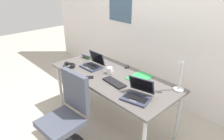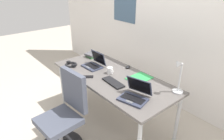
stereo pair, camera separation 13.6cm
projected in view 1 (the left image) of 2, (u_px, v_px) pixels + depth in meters
ground_plane at (112, 120)px, 2.98m from camera, size 12.00×12.00×0.00m
wall_back at (164, 21)px, 3.10m from camera, size 6.00×0.13×2.60m
desk at (112, 79)px, 2.68m from camera, size 1.80×0.80×0.74m
desk_lamp at (179, 76)px, 2.21m from camera, size 0.12×0.18×0.40m
laptop_near_mouse at (93, 64)px, 2.89m from camera, size 0.29×0.26×0.21m
laptop_far_corner at (138, 94)px, 2.16m from camera, size 0.35×0.34×0.21m
external_keyboard at (114, 82)px, 2.47m from camera, size 0.34×0.15×0.02m
computer_mouse at (127, 66)px, 2.88m from camera, size 0.09×0.11×0.03m
cell_phone at (88, 77)px, 2.60m from camera, size 0.14×0.15×0.01m
headphones at (69, 65)px, 2.92m from camera, size 0.21×0.18×0.04m
book_stack at (89, 55)px, 3.24m from camera, size 0.19×0.19×0.06m
paper_folder_mid_desk at (139, 77)px, 2.60m from camera, size 0.24×0.31×0.01m
coffee_mug at (110, 70)px, 2.70m from camera, size 0.11×0.08×0.09m
office_chair at (66, 121)px, 2.35m from camera, size 0.52×0.56×0.97m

